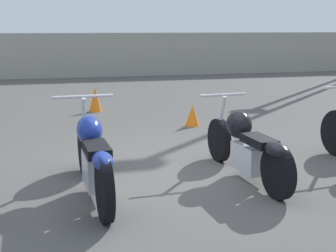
% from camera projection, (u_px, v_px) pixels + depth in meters
% --- Properties ---
extents(ground_plane, '(60.00, 60.00, 0.00)m').
position_uv_depth(ground_plane, '(165.00, 173.00, 6.01)').
color(ground_plane, '#514F4C').
extents(fence_back, '(40.00, 0.04, 1.64)m').
position_uv_depth(fence_back, '(86.00, 55.00, 17.36)').
color(fence_back, '#9E998E').
rests_on(fence_back, ground_plane).
extents(motorcycle_slot_1, '(0.74, 2.26, 1.02)m').
position_uv_depth(motorcycle_slot_1, '(93.00, 156.00, 5.13)').
color(motorcycle_slot_1, black).
rests_on(motorcycle_slot_1, ground_plane).
extents(motorcycle_slot_2, '(0.66, 2.15, 0.97)m').
position_uv_depth(motorcycle_slot_2, '(247.00, 146.00, 5.71)').
color(motorcycle_slot_2, black).
rests_on(motorcycle_slot_2, ground_plane).
extents(traffic_cone_near, '(0.28, 0.28, 0.54)m').
position_uv_depth(traffic_cone_near, '(95.00, 99.00, 10.38)').
color(traffic_cone_near, orange).
rests_on(traffic_cone_near, ground_plane).
extents(traffic_cone_far, '(0.27, 0.27, 0.40)m').
position_uv_depth(traffic_cone_far, '(193.00, 115.00, 8.85)').
color(traffic_cone_far, orange).
rests_on(traffic_cone_far, ground_plane).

